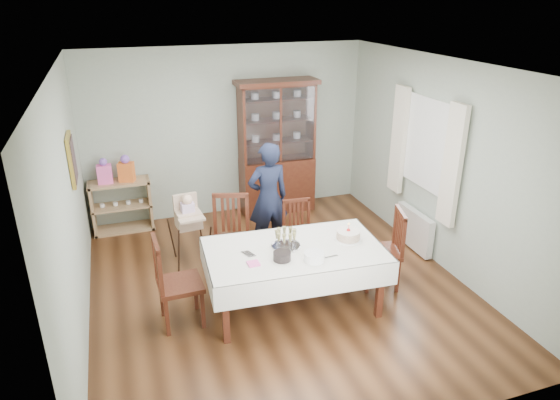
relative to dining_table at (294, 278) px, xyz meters
name	(u,v)px	position (x,y,z in m)	size (l,w,h in m)	color
floor	(277,285)	(-0.04, 0.50, -0.38)	(5.00, 5.00, 0.00)	#593319
room_shell	(263,144)	(-0.04, 1.03, 1.32)	(5.00, 5.00, 5.00)	#9EAA99
dining_table	(294,278)	(0.00, 0.00, 0.00)	(2.07, 1.28, 0.76)	#4A2312
china_cabinet	(277,146)	(0.71, 2.75, 0.74)	(1.30, 0.48, 2.18)	#4A2312
sideboard	(122,206)	(-1.79, 2.78, 0.02)	(0.90, 0.38, 0.80)	tan
picture_frame	(72,159)	(-2.26, 1.30, 1.27)	(0.04, 0.48, 0.58)	gold
window	(428,144)	(2.18, 0.80, 1.17)	(0.04, 1.02, 1.22)	white
curtain_left	(452,166)	(2.12, 0.18, 1.07)	(0.07, 0.30, 1.55)	silver
curtain_right	(399,140)	(2.12, 1.42, 1.07)	(0.07, 0.30, 1.55)	silver
radiator	(414,229)	(2.12, 0.80, -0.08)	(0.10, 0.80, 0.55)	white
chair_far_left	(231,254)	(-0.53, 0.89, -0.06)	(0.61, 0.61, 1.08)	#4A2312
chair_far_right	(299,246)	(0.41, 0.90, -0.12)	(0.43, 0.43, 0.89)	#4A2312
chair_end_left	(179,298)	(-1.30, 0.12, -0.07)	(0.48, 0.48, 1.05)	#4A2312
chair_end_right	(381,263)	(1.20, 0.10, -0.09)	(0.56, 0.56, 1.00)	#4A2312
woman	(268,198)	(0.14, 1.42, 0.41)	(0.58, 0.38, 1.59)	black
high_chair	(190,235)	(-0.96, 1.48, 0.00)	(0.47, 0.47, 0.97)	black
champagne_tray	(286,241)	(-0.07, 0.08, 0.44)	(0.34, 0.34, 0.20)	silver
birthday_cake	(348,235)	(0.67, 0.00, 0.43)	(0.32, 0.32, 0.22)	white
plate_stack_dark	(282,256)	(-0.21, -0.19, 0.42)	(0.19, 0.19, 0.09)	black
plate_stack_white	(314,257)	(0.11, -0.32, 0.42)	(0.22, 0.22, 0.10)	white
napkin_stack	(253,263)	(-0.53, -0.18, 0.38)	(0.12, 0.12, 0.02)	#FF5DB1
cutlery	(245,254)	(-0.56, 0.04, 0.38)	(0.11, 0.16, 0.01)	silver
cake_knife	(327,257)	(0.26, -0.31, 0.38)	(0.26, 0.02, 0.01)	silver
gift_bag_pink	(104,172)	(-1.96, 2.76, 0.59)	(0.21, 0.14, 0.39)	#FF5DB1
gift_bag_orange	(126,169)	(-1.66, 2.76, 0.60)	(0.26, 0.21, 0.41)	orange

